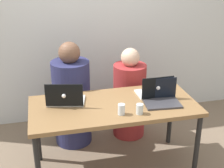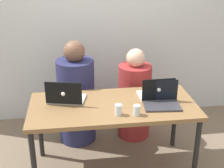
{
  "view_description": "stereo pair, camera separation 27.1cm",
  "coord_description": "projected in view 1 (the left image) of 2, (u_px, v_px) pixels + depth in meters",
  "views": [
    {
      "loc": [
        -0.63,
        -2.59,
        2.08
      ],
      "look_at": [
        0.0,
        0.07,
        0.92
      ],
      "focal_mm": 50.0,
      "sensor_mm": 36.0,
      "label": 1
    },
    {
      "loc": [
        -0.36,
        -2.64,
        2.08
      ],
      "look_at": [
        0.0,
        0.07,
        0.92
      ],
      "focal_mm": 50.0,
      "sensor_mm": 36.0,
      "label": 2
    }
  ],
  "objects": [
    {
      "name": "ground_plane",
      "position": [
        114.0,
        168.0,
        3.27
      ],
      "size": [
        12.0,
        12.0,
        0.0
      ],
      "primitive_type": "plane",
      "color": "#74624F"
    },
    {
      "name": "back_wall",
      "position": [
        90.0,
        23.0,
        3.9
      ],
      "size": [
        4.5,
        0.1,
        2.53
      ],
      "primitive_type": "cube",
      "color": "silver",
      "rests_on": "ground"
    },
    {
      "name": "laptop_back_left",
      "position": [
        66.0,
        99.0,
        2.97
      ],
      "size": [
        0.4,
        0.32,
        0.23
      ],
      "rotation": [
        0.0,
        0.0,
        2.92
      ],
      "color": "silver",
      "rests_on": "desk"
    },
    {
      "name": "water_glass_right",
      "position": [
        140.0,
        110.0,
        2.79
      ],
      "size": [
        0.06,
        0.06,
        0.09
      ],
      "color": "silver",
      "rests_on": "desk"
    },
    {
      "name": "desk",
      "position": [
        114.0,
        111.0,
        3.0
      ],
      "size": [
        1.59,
        0.74,
        0.74
      ],
      "color": "olive",
      "rests_on": "ground"
    },
    {
      "name": "laptop_back_right",
      "position": [
        154.0,
        91.0,
        3.13
      ],
      "size": [
        0.33,
        0.28,
        0.23
      ],
      "rotation": [
        0.0,
        0.0,
        3.16
      ],
      "color": "silver",
      "rests_on": "desk"
    },
    {
      "name": "person_on_left",
      "position": [
        72.0,
        100.0,
        3.54
      ],
      "size": [
        0.5,
        0.5,
        1.21
      ],
      "rotation": [
        0.0,
        0.0,
        2.93
      ],
      "color": "navy",
      "rests_on": "ground"
    },
    {
      "name": "laptop_front_right",
      "position": [
        161.0,
        98.0,
        2.99
      ],
      "size": [
        0.36,
        0.27,
        0.22
      ],
      "rotation": [
        0.0,
        0.0,
        -0.08
      ],
      "color": "#37363C",
      "rests_on": "desk"
    },
    {
      "name": "person_on_right",
      "position": [
        129.0,
        98.0,
        3.71
      ],
      "size": [
        0.42,
        0.42,
        1.1
      ],
      "rotation": [
        0.0,
        0.0,
        3.03
      ],
      "color": "maroon",
      "rests_on": "ground"
    },
    {
      "name": "water_glass_center",
      "position": [
        121.0,
        110.0,
        2.78
      ],
      "size": [
        0.06,
        0.06,
        0.1
      ],
      "color": "silver",
      "rests_on": "desk"
    }
  ]
}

